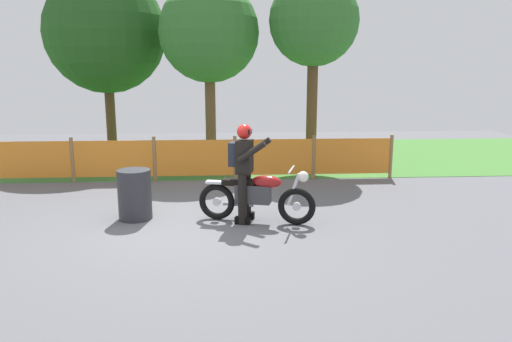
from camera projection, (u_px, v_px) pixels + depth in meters
ground at (184, 227)px, 8.21m from camera, size 24.00×24.00×0.02m
grass_verge at (202, 157)px, 14.58m from camera, size 24.00×6.29×0.01m
barrier_fence at (195, 158)px, 11.40m from camera, size 9.44×0.08×1.05m
tree_leftmost at (106, 33)px, 13.96m from camera, size 3.45×3.45×5.32m
tree_near_left at (209, 33)px, 12.84m from camera, size 2.66×2.66×4.86m
tree_near_right at (314, 22)px, 12.43m from camera, size 2.30×2.30×4.94m
motorcycle_lead at (257, 196)px, 8.33m from camera, size 2.00×0.80×0.97m
rider_lead at (244, 167)px, 8.27m from camera, size 0.76×0.65×1.69m
oil_drum at (135, 194)px, 8.52m from camera, size 0.58×0.58×0.88m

